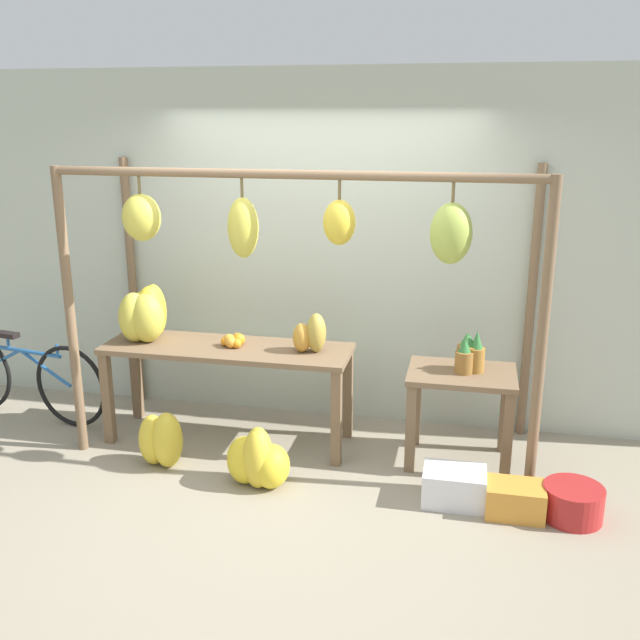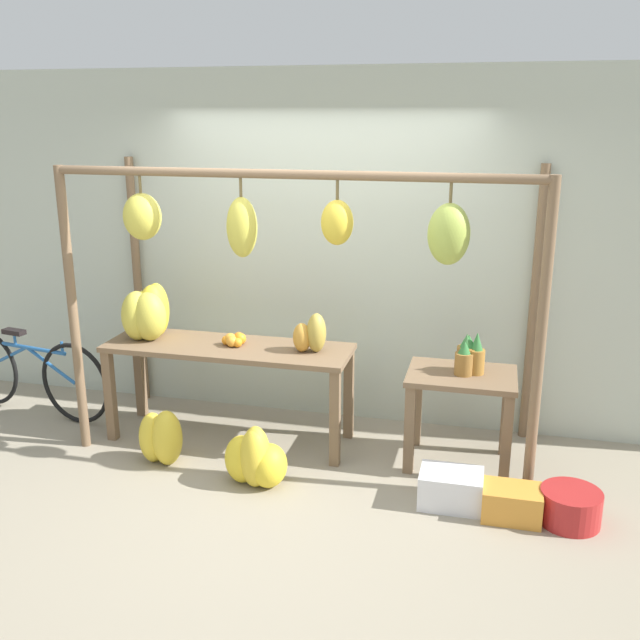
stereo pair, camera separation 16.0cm
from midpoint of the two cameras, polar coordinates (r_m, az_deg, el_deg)
The scene contains 15 objects.
ground_plane at distance 4.97m, azimuth -2.43°, elevation -13.41°, with size 20.00×20.00×0.00m, color gray.
shop_wall_back at distance 5.74m, azimuth 1.24°, elevation 5.62°, with size 8.00×0.08×2.80m.
stall_awning at distance 4.84m, azimuth -0.86°, elevation 5.47°, with size 3.34×1.14×2.11m.
display_table_main at distance 5.47m, azimuth -6.50°, elevation -3.16°, with size 1.88×0.58×0.77m.
display_table_side at distance 5.21m, azimuth 12.06°, elevation -5.94°, with size 0.76×0.56×0.69m.
banana_pile_on_table at distance 5.65m, azimuth -12.77°, elevation 0.49°, with size 0.42×0.41×0.42m.
orange_pile at distance 5.42m, azimuth -6.03°, elevation -1.58°, with size 0.18×0.21×0.09m.
pineapple_cluster at distance 5.13m, azimuth 12.63°, elevation -2.90°, with size 0.21×0.20×0.30m.
banana_pile_ground_left at distance 5.33m, azimuth -11.76°, elevation -9.20°, with size 0.38×0.30×0.41m.
banana_pile_ground_right at distance 4.95m, azimuth -4.23°, elevation -11.10°, with size 0.50×0.35×0.44m.
fruit_crate_white at distance 4.84m, azimuth 11.38°, elevation -13.09°, with size 0.40×0.29×0.23m.
blue_bucket at distance 4.85m, azimuth 20.32°, elevation -13.85°, with size 0.38×0.38×0.22m.
parked_bicycle at distance 6.44m, azimuth -21.56°, elevation -3.97°, with size 1.64×0.32×0.73m.
papaya_pile at distance 5.21m, azimuth 0.14°, elevation -1.18°, with size 0.28×0.21×0.29m.
fruit_crate_purple at distance 4.79m, azimuth 16.03°, elevation -13.89°, with size 0.36×0.26×0.21m.
Camera 2 is at (1.32, -4.12, 2.46)m, focal length 40.00 mm.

